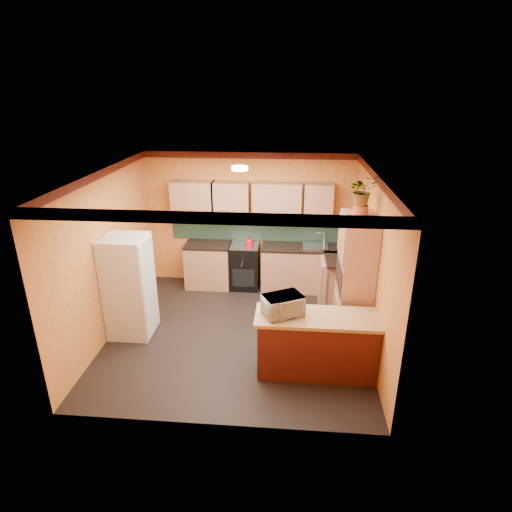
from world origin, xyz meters
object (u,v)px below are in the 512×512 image
Objects in this scene: stove at (245,266)px; fridge at (129,287)px; pantry at (354,282)px; breakfast_bar at (322,346)px; microwave at (283,305)px; base_cabinets_back at (276,268)px.

fridge is (-1.68, -1.91, 0.39)m from stove.
stove is 0.54× the size of fridge.
pantry reaches higher than fridge.
stove is at bearing 117.09° from breakfast_bar.
pantry reaches higher than microwave.
base_cabinets_back is at bearing 0.00° from stove.
breakfast_bar is (3.08, -0.83, -0.41)m from fridge.
breakfast_bar is 0.85m from microwave.
stove is 2.58m from fridge.
base_cabinets_back and breakfast_bar have the same top height.
pantry is 1.17× the size of breakfast_bar.
fridge is 3.22m from breakfast_bar.
microwave is (0.83, -2.75, 0.62)m from stove.
pantry is 1.20m from breakfast_bar.
base_cabinets_back is 0.63m from stove.
pantry reaches higher than breakfast_bar.
base_cabinets_back is 2.03× the size of breakfast_bar.
fridge is 0.81× the size of pantry.
breakfast_bar is at bearing -119.81° from pantry.
stove is at bearing -180.00° from base_cabinets_back.
breakfast_bar is (0.78, -2.75, 0.00)m from base_cabinets_back.
base_cabinets_back is 6.95× the size of microwave.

